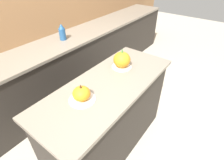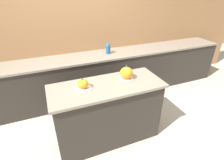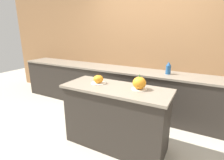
# 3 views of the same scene
# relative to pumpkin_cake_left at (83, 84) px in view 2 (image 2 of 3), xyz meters

# --- Properties ---
(ground_plane) EXTENTS (12.00, 12.00, 0.00)m
(ground_plane) POSITION_rel_pumpkin_cake_left_xyz_m (0.30, -0.04, -0.96)
(ground_plane) COLOR #BCB29E
(wall_back) EXTENTS (8.00, 0.06, 2.50)m
(wall_back) POSITION_rel_pumpkin_cake_left_xyz_m (0.30, 1.45, 0.29)
(wall_back) COLOR #9E7047
(wall_back) RESTS_ON ground_plane
(kitchen_island) EXTENTS (1.49, 0.60, 0.90)m
(kitchen_island) POSITION_rel_pumpkin_cake_left_xyz_m (0.30, -0.04, -0.51)
(kitchen_island) COLOR #2D2823
(kitchen_island) RESTS_ON ground_plane
(back_counter) EXTENTS (6.00, 0.60, 0.88)m
(back_counter) POSITION_rel_pumpkin_cake_left_xyz_m (0.30, 1.12, -0.52)
(back_counter) COLOR #2D2823
(back_counter) RESTS_ON ground_plane
(pumpkin_cake_left) EXTENTS (0.22, 0.22, 0.16)m
(pumpkin_cake_left) POSITION_rel_pumpkin_cake_left_xyz_m (0.00, 0.00, 0.00)
(pumpkin_cake_left) COLOR silver
(pumpkin_cake_left) RESTS_ON kitchen_island
(pumpkin_cake_right) EXTENTS (0.21, 0.21, 0.21)m
(pumpkin_cake_right) POSITION_rel_pumpkin_cake_left_xyz_m (0.61, 0.03, 0.03)
(pumpkin_cake_right) COLOR silver
(pumpkin_cake_right) RESTS_ON kitchen_island
(bottle_tall) EXTENTS (0.09, 0.09, 0.22)m
(bottle_tall) POSITION_rel_pumpkin_cake_left_xyz_m (0.76, 1.13, 0.03)
(bottle_tall) COLOR #235184
(bottle_tall) RESTS_ON back_counter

